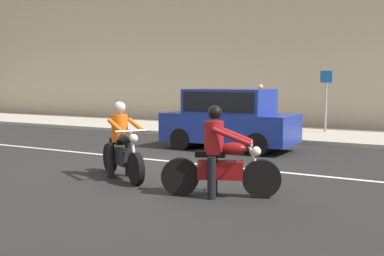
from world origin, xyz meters
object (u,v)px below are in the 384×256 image
(pedestrian_bystander, at_px, (260,103))
(motorcycle_with_rider_crimson, at_px, (220,160))
(motorcycle_with_rider_orange_stripe, at_px, (122,147))
(street_sign_post, at_px, (326,94))
(parked_hatchback_cobalt_blue, at_px, (229,118))

(pedestrian_bystander, bearing_deg, motorcycle_with_rider_crimson, -71.90)
(motorcycle_with_rider_orange_stripe, relative_size, street_sign_post, 0.83)
(motorcycle_with_rider_crimson, height_order, pedestrian_bystander, pedestrian_bystander)
(parked_hatchback_cobalt_blue, bearing_deg, pedestrian_bystander, 101.56)
(motorcycle_with_rider_orange_stripe, distance_m, pedestrian_bystander, 10.00)
(motorcycle_with_rider_crimson, xyz_separation_m, parked_hatchback_cobalt_blue, (-2.37, 5.37, 0.28))
(parked_hatchback_cobalt_blue, height_order, street_sign_post, street_sign_post)
(motorcycle_with_rider_crimson, relative_size, pedestrian_bystander, 1.12)
(parked_hatchback_cobalt_blue, distance_m, pedestrian_bystander, 5.12)
(pedestrian_bystander, bearing_deg, motorcycle_with_rider_orange_stripe, -84.91)
(parked_hatchback_cobalt_blue, height_order, pedestrian_bystander, pedestrian_bystander)
(motorcycle_with_rider_orange_stripe, bearing_deg, pedestrian_bystander, 95.09)
(motorcycle_with_rider_orange_stripe, height_order, street_sign_post, street_sign_post)
(parked_hatchback_cobalt_blue, relative_size, street_sign_post, 1.70)
(motorcycle_with_rider_orange_stripe, distance_m, motorcycle_with_rider_crimson, 2.54)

